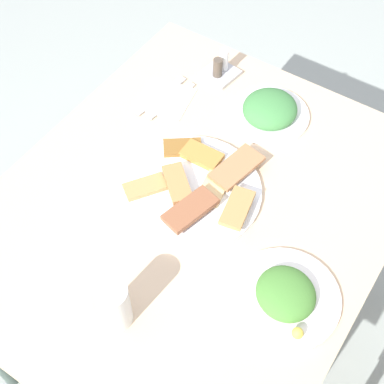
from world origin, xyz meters
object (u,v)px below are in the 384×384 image
object	(u,v)px
fork	(161,95)
paper_napkin	(166,99)
dining_table	(193,223)
spoon	(171,100)
pide_platter	(193,188)
condiment_caddy	(221,69)
salad_plate_rice	(270,110)
salad_plate_greens	(285,295)
soda_can	(114,305)

from	to	relation	value
fork	paper_napkin	bearing A→B (deg)	98.13
dining_table	spoon	distance (m)	0.36
pide_platter	condiment_caddy	xyz separation A→B (m)	(-0.38, -0.16, 0.01)
fork	condiment_caddy	bearing A→B (deg)	159.36
salad_plate_rice	spoon	bearing A→B (deg)	-67.85
salad_plate_greens	condiment_caddy	xyz separation A→B (m)	(-0.51, -0.48, 0.01)
soda_can	fork	world-z (taller)	soda_can
salad_plate_greens	fork	bearing A→B (deg)	-121.39
pide_platter	salad_plate_greens	xyz separation A→B (m)	(0.13, 0.32, 0.00)
salad_plate_rice	spoon	size ratio (longest dim) A/B	1.22
fork	salad_plate_rice	bearing A→B (deg)	117.69
dining_table	soda_can	bearing A→B (deg)	4.84
dining_table	fork	xyz separation A→B (m)	(-0.25, -0.27, 0.09)
salad_plate_rice	paper_napkin	bearing A→B (deg)	-69.22
dining_table	condiment_caddy	size ratio (longest dim) A/B	10.50
salad_plate_greens	spoon	world-z (taller)	salad_plate_greens
salad_plate_greens	paper_napkin	xyz separation A→B (m)	(-0.35, -0.55, -0.01)
dining_table	soda_can	xyz separation A→B (m)	(0.33, 0.03, 0.14)
pide_platter	paper_napkin	size ratio (longest dim) A/B	2.70
dining_table	paper_napkin	distance (m)	0.37
salad_plate_rice	spoon	xyz separation A→B (m)	(0.10, -0.25, -0.02)
salad_plate_greens	paper_napkin	bearing A→B (deg)	-122.21
pide_platter	soda_can	world-z (taller)	soda_can
salad_plate_rice	spoon	world-z (taller)	salad_plate_rice
paper_napkin	condiment_caddy	bearing A→B (deg)	156.25
paper_napkin	fork	world-z (taller)	fork
spoon	dining_table	bearing A→B (deg)	51.52
pide_platter	soda_can	bearing A→B (deg)	7.80
pide_platter	salad_plate_greens	distance (m)	0.34
salad_plate_rice	soda_can	xyz separation A→B (m)	(0.68, 0.02, 0.04)
dining_table	spoon	world-z (taller)	spoon
dining_table	paper_napkin	bearing A→B (deg)	-134.53
salad_plate_greens	soda_can	bearing A→B (deg)	-49.43
fork	spoon	bearing A→B (deg)	98.13
pide_platter	paper_napkin	world-z (taller)	pide_platter
salad_plate_greens	salad_plate_rice	size ratio (longest dim) A/B	1.11
paper_napkin	fork	bearing A→B (deg)	-90.00
dining_table	salad_plate_greens	world-z (taller)	salad_plate_greens
pide_platter	salad_plate_greens	size ratio (longest dim) A/B	1.49
pide_platter	salad_plate_rice	bearing A→B (deg)	174.38
pide_platter	salad_plate_rice	distance (m)	0.32
salad_plate_greens	condiment_caddy	distance (m)	0.70
dining_table	soda_can	size ratio (longest dim) A/B	8.74
pide_platter	fork	xyz separation A→B (m)	(-0.22, -0.25, -0.01)
salad_plate_rice	dining_table	bearing A→B (deg)	-1.55
soda_can	fork	xyz separation A→B (m)	(-0.58, -0.30, -0.06)
dining_table	condiment_caddy	bearing A→B (deg)	-156.25
soda_can	spoon	xyz separation A→B (m)	(-0.58, -0.27, -0.06)
spoon	paper_napkin	bearing A→B (deg)	-81.87
pide_platter	spoon	world-z (taller)	pide_platter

